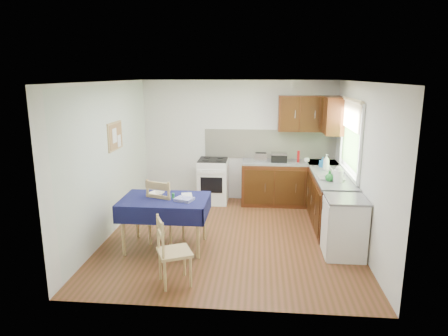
# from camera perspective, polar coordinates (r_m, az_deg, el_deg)

# --- Properties ---
(floor) EXTENTS (4.20, 4.20, 0.00)m
(floor) POSITION_cam_1_polar(r_m,az_deg,el_deg) (6.67, 0.97, -9.76)
(floor) COLOR #503215
(floor) RESTS_ON ground
(ceiling) EXTENTS (4.00, 4.20, 0.02)m
(ceiling) POSITION_cam_1_polar(r_m,az_deg,el_deg) (6.15, 1.07, 12.24)
(ceiling) COLOR white
(ceiling) RESTS_ON wall_back
(wall_back) EXTENTS (4.00, 0.02, 2.50)m
(wall_back) POSITION_cam_1_polar(r_m,az_deg,el_deg) (8.35, 2.07, 3.87)
(wall_back) COLOR silver
(wall_back) RESTS_ON ground
(wall_front) EXTENTS (4.00, 0.02, 2.50)m
(wall_front) POSITION_cam_1_polar(r_m,az_deg,el_deg) (4.27, -1.05, -5.27)
(wall_front) COLOR silver
(wall_front) RESTS_ON ground
(wall_left) EXTENTS (0.02, 4.20, 2.50)m
(wall_left) POSITION_cam_1_polar(r_m,az_deg,el_deg) (6.74, -16.21, 1.08)
(wall_left) COLOR silver
(wall_left) RESTS_ON ground
(wall_right) EXTENTS (0.02, 4.20, 2.50)m
(wall_right) POSITION_cam_1_polar(r_m,az_deg,el_deg) (6.47, 18.98, 0.39)
(wall_right) COLOR silver
(wall_right) RESTS_ON ground
(base_cabinets) EXTENTS (1.90, 2.30, 0.86)m
(base_cabinets) POSITION_cam_1_polar(r_m,az_deg,el_deg) (7.75, 11.75, -3.36)
(base_cabinets) COLOR black
(base_cabinets) RESTS_ON ground
(worktop_back) EXTENTS (1.90, 0.60, 0.04)m
(worktop_back) POSITION_cam_1_polar(r_m,az_deg,el_deg) (8.14, 9.34, 0.80)
(worktop_back) COLOR slate
(worktop_back) RESTS_ON base_cabinets
(worktop_right) EXTENTS (0.60, 1.70, 0.04)m
(worktop_right) POSITION_cam_1_polar(r_m,az_deg,el_deg) (7.11, 15.20, -1.30)
(worktop_right) COLOR slate
(worktop_right) RESTS_ON base_cabinets
(worktop_corner) EXTENTS (0.60, 0.60, 0.04)m
(worktop_corner) POSITION_cam_1_polar(r_m,az_deg,el_deg) (8.21, 13.86, 0.70)
(worktop_corner) COLOR slate
(worktop_corner) RESTS_ON base_cabinets
(splashback) EXTENTS (2.70, 0.02, 0.60)m
(splashback) POSITION_cam_1_polar(r_m,az_deg,el_deg) (8.34, 6.54, 3.43)
(splashback) COLOR #EBE3C7
(splashback) RESTS_ON wall_back
(upper_cabinets) EXTENTS (1.20, 0.85, 0.70)m
(upper_cabinets) POSITION_cam_1_polar(r_m,az_deg,el_deg) (8.04, 13.00, 7.49)
(upper_cabinets) COLOR black
(upper_cabinets) RESTS_ON wall_back
(stove) EXTENTS (0.60, 0.61, 0.92)m
(stove) POSITION_cam_1_polar(r_m,az_deg,el_deg) (8.27, -1.55, -1.83)
(stove) COLOR white
(stove) RESTS_ON ground
(window) EXTENTS (0.04, 1.48, 1.26)m
(window) POSITION_cam_1_polar(r_m,az_deg,el_deg) (7.06, 17.69, 4.83)
(window) COLOR #315422
(window) RESTS_ON wall_right
(fridge) EXTENTS (0.58, 0.60, 0.89)m
(fridge) POSITION_cam_1_polar(r_m,az_deg,el_deg) (6.11, 16.85, -8.10)
(fridge) COLOR white
(fridge) RESTS_ON ground
(corkboard) EXTENTS (0.04, 0.62, 0.47)m
(corkboard) POSITION_cam_1_polar(r_m,az_deg,el_deg) (6.94, -15.28, 4.42)
(corkboard) COLOR tan
(corkboard) RESTS_ON wall_left
(dining_table) EXTENTS (1.30, 0.88, 0.79)m
(dining_table) POSITION_cam_1_polar(r_m,az_deg,el_deg) (6.12, -8.44, -5.25)
(dining_table) COLOR #0E1339
(dining_table) RESTS_ON ground
(chair_far) EXTENTS (0.60, 0.60, 1.06)m
(chair_far) POSITION_cam_1_polar(r_m,az_deg,el_deg) (6.29, -8.54, -5.90)
(chair_far) COLOR tan
(chair_far) RESTS_ON ground
(chair_near) EXTENTS (0.53, 0.53, 0.90)m
(chair_near) POSITION_cam_1_polar(r_m,az_deg,el_deg) (5.13, -7.60, -11.42)
(chair_near) COLOR tan
(chair_near) RESTS_ON ground
(toaster) EXTENTS (0.25, 0.15, 0.19)m
(toaster) POSITION_cam_1_polar(r_m,az_deg,el_deg) (8.03, 5.26, 1.54)
(toaster) COLOR #B7B8BC
(toaster) RESTS_ON worktop_back
(sandwich_press) EXTENTS (0.31, 0.27, 0.18)m
(sandwich_press) POSITION_cam_1_polar(r_m,az_deg,el_deg) (8.06, 7.85, 1.53)
(sandwich_press) COLOR black
(sandwich_press) RESTS_ON worktop_back
(sauce_bottle) EXTENTS (0.05, 0.05, 0.23)m
(sauce_bottle) POSITION_cam_1_polar(r_m,az_deg,el_deg) (8.06, 10.57, 1.63)
(sauce_bottle) COLOR #B10E10
(sauce_bottle) RESTS_ON worktop_back
(yellow_packet) EXTENTS (0.12, 0.08, 0.16)m
(yellow_packet) POSITION_cam_1_polar(r_m,az_deg,el_deg) (8.23, 7.67, 1.70)
(yellow_packet) COLOR yellow
(yellow_packet) RESTS_ON worktop_back
(dish_rack) EXTENTS (0.42, 0.32, 0.20)m
(dish_rack) POSITION_cam_1_polar(r_m,az_deg,el_deg) (6.94, 15.07, -1.26)
(dish_rack) COLOR gray
(dish_rack) RESTS_ON worktop_right
(kettle) EXTENTS (0.16, 0.16, 0.27)m
(kettle) POSITION_cam_1_polar(r_m,az_deg,el_deg) (6.73, 15.99, -0.95)
(kettle) COLOR white
(kettle) RESTS_ON worktop_right
(cup) EXTENTS (0.14, 0.14, 0.09)m
(cup) POSITION_cam_1_polar(r_m,az_deg,el_deg) (8.10, 11.75, 1.10)
(cup) COLOR white
(cup) RESTS_ON worktop_back
(soap_bottle_a) EXTENTS (0.16, 0.16, 0.30)m
(soap_bottle_a) POSITION_cam_1_polar(r_m,az_deg,el_deg) (7.48, 14.39, 0.79)
(soap_bottle_a) COLOR white
(soap_bottle_a) RESTS_ON worktop_right
(soap_bottle_b) EXTENTS (0.12, 0.12, 0.19)m
(soap_bottle_b) POSITION_cam_1_polar(r_m,az_deg,el_deg) (7.74, 13.87, 0.82)
(soap_bottle_b) COLOR #2071BD
(soap_bottle_b) RESTS_ON worktop_right
(soap_bottle_c) EXTENTS (0.16, 0.16, 0.18)m
(soap_bottle_c) POSITION_cam_1_polar(r_m,az_deg,el_deg) (6.75, 14.83, -1.10)
(soap_bottle_c) COLOR #227E2E
(soap_bottle_c) RESTS_ON worktop_right
(plate_bowl) EXTENTS (0.27, 0.27, 0.05)m
(plate_bowl) POSITION_cam_1_polar(r_m,az_deg,el_deg) (6.22, -9.60, -3.69)
(plate_bowl) COLOR beige
(plate_bowl) RESTS_ON dining_table
(book) EXTENTS (0.21, 0.25, 0.02)m
(book) POSITION_cam_1_polar(r_m,az_deg,el_deg) (6.17, -6.09, -3.90)
(book) COLOR white
(book) RESTS_ON dining_table
(spice_jar) EXTENTS (0.04, 0.04, 0.08)m
(spice_jar) POSITION_cam_1_polar(r_m,az_deg,el_deg) (6.04, -7.27, -3.97)
(spice_jar) COLOR #238337
(spice_jar) RESTS_ON dining_table
(tea_towel) EXTENTS (0.30, 0.27, 0.05)m
(tea_towel) POSITION_cam_1_polar(r_m,az_deg,el_deg) (5.93, -5.72, -4.48)
(tea_towel) COLOR #2A309A
(tea_towel) RESTS_ON dining_table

